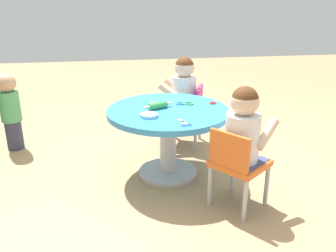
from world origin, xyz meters
The scene contains 14 objects.
ground_plane centered at (0.00, 0.00, 0.00)m, with size 10.00×10.00×0.00m, color tan.
craft_table centered at (0.00, 0.00, 0.39)m, with size 0.88×0.88×0.52m.
child_chair_left centered at (-0.51, -0.35, 0.31)m, with size 0.42×0.42×0.54m.
seated_child_left centered at (-0.48, -0.38, 0.53)m, with size 0.42×0.44×0.51m.
child_chair_right centered at (0.56, -0.26, 0.31)m, with size 0.39×0.39×0.54m.
seated_child_right centered at (0.57, -0.23, 0.53)m, with size 0.38×0.42×0.51m.
toddler_standing centered at (0.68, 1.26, 0.36)m, with size 0.17×0.17×0.67m.
rolling_pin centered at (0.02, 0.07, 0.54)m, with size 0.12×0.22×0.05m.
craft_scissors centered at (-0.32, -0.06, 0.52)m, with size 0.14×0.08×0.01m.
playdough_blob_0 centered at (-0.15, 0.15, 0.53)m, with size 0.12×0.12×0.02m, color #8CCCF2.
cookie_cutter_0 centered at (0.13, 0.08, 0.52)m, with size 0.07×0.07×0.01m, color orange.
cookie_cutter_1 centered at (0.11, -0.11, 0.52)m, with size 0.07×0.07×0.01m, color #3F99D8.
cookie_cutter_2 centered at (0.09, -0.35, 0.52)m, with size 0.05×0.05×0.01m, color red.
cookie_cutter_3 centered at (0.10, -0.17, 0.52)m, with size 0.07×0.07×0.01m, color #4CB259.
Camera 1 is at (-2.40, 0.37, 1.29)m, focal length 38.15 mm.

